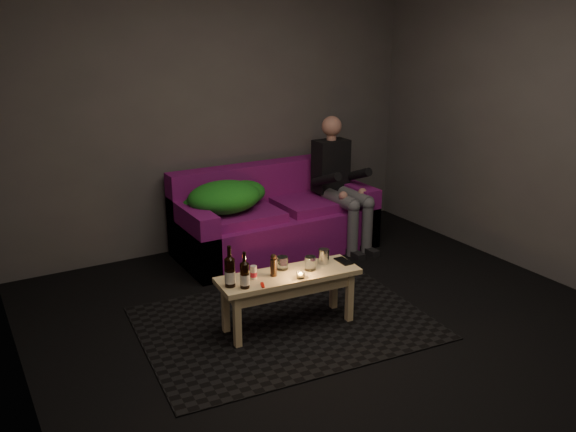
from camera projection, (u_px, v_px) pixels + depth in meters
The scene contains 17 objects.
floor at pixel (360, 343), 4.07m from camera, with size 4.50×4.50×0.00m, color black.
room at pixel (326, 87), 3.95m from camera, with size 4.50×4.50×4.50m.
rug at pixel (285, 323), 4.33m from camera, with size 1.99×1.44×0.01m, color black.
sofa at pixel (274, 221), 5.64m from camera, with size 1.80×0.81×0.77m.
green_blanket at pixel (227, 197), 5.31m from camera, with size 0.79×0.54×0.27m.
person at pixel (339, 180), 5.71m from camera, with size 0.32×0.75×1.20m.
coffee_table at pixel (289, 283), 4.19m from camera, with size 1.02×0.40×0.41m.
beer_bottle_a at pixel (230, 272), 3.93m from camera, with size 0.07×0.07×0.28m.
beer_bottle_b at pixel (245, 275), 3.92m from camera, with size 0.06×0.06×0.25m.
salt_shaker at pixel (254, 272), 4.07m from camera, with size 0.04×0.04×0.09m, color silver.
pepper_mill at pixel (274, 268), 4.11m from camera, with size 0.04×0.04×0.12m, color black.
tumbler_back at pixel (282, 263), 4.22m from camera, with size 0.08×0.08×0.09m, color white.
tealight at pixel (300, 275), 4.09m from camera, with size 0.05×0.05×0.04m.
tumbler_front at pixel (310, 263), 4.21m from camera, with size 0.08×0.08×0.10m, color white.
steel_cup at pixel (324, 256), 4.32m from camera, with size 0.08×0.08×0.11m, color #A9ACB0.
smartphone at pixel (343, 261), 4.36m from camera, with size 0.08×0.15×0.01m, color black.
red_lighter at pixel (263, 285), 3.97m from camera, with size 0.02×0.07×0.01m, color #BB140B.
Camera 1 is at (-2.23, -2.88, 2.07)m, focal length 38.00 mm.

